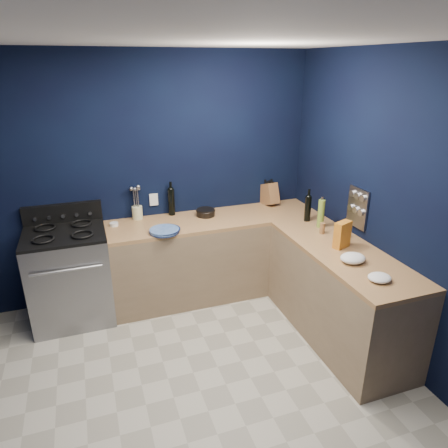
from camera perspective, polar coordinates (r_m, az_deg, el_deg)
name	(u,v)px	position (r m, az deg, el deg)	size (l,w,h in m)	color
floor	(200,392)	(3.56, -3.33, -22.39)	(3.50, 3.50, 0.02)	#ADA899
ceiling	(190,34)	(2.56, -4.71, 24.95)	(3.50, 3.50, 0.02)	silver
wall_back	(152,179)	(4.44, -10.05, 6.18)	(3.50, 0.02, 2.60)	black
wall_right	(403,215)	(3.65, 23.81, 1.20)	(0.02, 3.50, 2.60)	black
cab_back	(215,257)	(4.58, -1.20, -4.66)	(2.30, 0.63, 0.86)	#846C51
top_back	(215,220)	(4.40, -1.25, 0.61)	(2.30, 0.63, 0.04)	brown
cab_right	(338,296)	(4.01, 15.71, -9.64)	(0.63, 1.67, 0.86)	#846C51
top_right	(344,252)	(3.80, 16.39, -3.82)	(0.63, 1.67, 0.04)	brown
gas_range	(71,277)	(4.38, -20.67, -7.01)	(0.76, 0.66, 0.92)	gray
oven_door	(71,294)	(4.11, -20.67, -9.16)	(0.59, 0.02, 0.42)	black
cooktop	(64,234)	(4.19, -21.52, -1.28)	(0.76, 0.66, 0.03)	black
backguard	(63,213)	(4.43, -21.64, 1.41)	(0.76, 0.06, 0.20)	black
spice_panel	(358,208)	(4.06, 18.20, 2.18)	(0.02, 0.28, 0.38)	gray
wall_outlet	(154,200)	(4.48, -9.82, 3.40)	(0.09, 0.02, 0.13)	white
plate_stack	(164,231)	(4.05, -8.35, -0.95)	(0.29, 0.29, 0.04)	#35568C
ramekin	(114,224)	(4.32, -15.14, -0.03)	(0.09, 0.09, 0.03)	white
utensil_crock	(137,213)	(4.44, -12.04, 1.58)	(0.11, 0.11, 0.14)	beige
wine_bottle_back	(171,202)	(4.47, -7.38, 3.07)	(0.07, 0.07, 0.29)	black
lemon_basket	(206,212)	(4.44, -2.58, 1.62)	(0.20, 0.20, 0.08)	black
knife_block	(269,194)	(4.83, 6.31, 4.21)	(0.13, 0.22, 0.24)	brown
wine_bottle_right	(308,209)	(4.36, 11.65, 2.10)	(0.07, 0.07, 0.27)	black
oil_bottle	(321,214)	(4.21, 13.42, 1.43)	(0.07, 0.07, 0.29)	olive
spice_jar_near	(322,228)	(4.09, 13.59, -0.59)	(0.05, 0.05, 0.11)	olive
spice_jar_far	(344,233)	(4.06, 16.48, -1.17)	(0.05, 0.05, 0.09)	olive
crouton_bag	(342,235)	(3.81, 16.23, -1.44)	(0.17, 0.08, 0.24)	#B00E25
towel_front	(353,258)	(3.58, 17.59, -4.57)	(0.22, 0.18, 0.08)	white
towel_end	(380,278)	(3.36, 20.94, -7.03)	(0.18, 0.16, 0.05)	white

